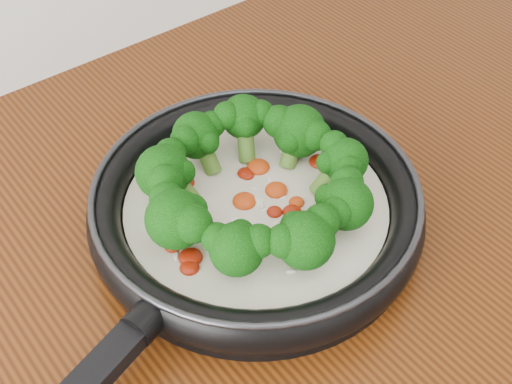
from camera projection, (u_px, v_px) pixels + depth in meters
skillet at (254, 204)px, 0.70m from camera, size 0.54×0.42×0.10m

